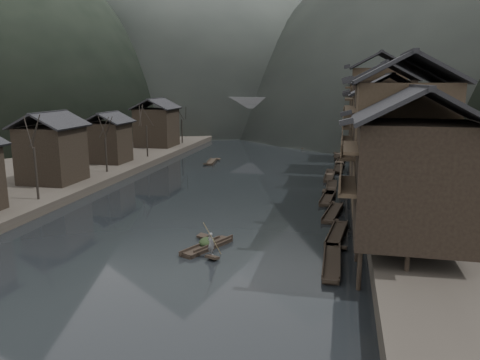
# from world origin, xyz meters

# --- Properties ---
(water) EXTENTS (300.00, 300.00, 0.00)m
(water) POSITION_xyz_m (0.00, 0.00, 0.00)
(water) COLOR black
(water) RESTS_ON ground
(left_bank) EXTENTS (40.00, 200.00, 1.20)m
(left_bank) POSITION_xyz_m (-35.00, 40.00, 0.60)
(left_bank) COLOR #2D2823
(left_bank) RESTS_ON ground
(stilt_houses) EXTENTS (9.00, 67.60, 16.79)m
(stilt_houses) POSITION_xyz_m (17.28, 19.43, 9.04)
(stilt_houses) COLOR black
(stilt_houses) RESTS_ON ground
(left_houses) EXTENTS (8.10, 53.20, 8.73)m
(left_houses) POSITION_xyz_m (-20.50, 20.12, 5.66)
(left_houses) COLOR black
(left_houses) RESTS_ON left_bank
(bare_trees) EXTENTS (3.81, 60.31, 7.62)m
(bare_trees) POSITION_xyz_m (-17.00, 13.80, 6.51)
(bare_trees) COLOR black
(bare_trees) RESTS_ON left_bank
(moored_sampans) EXTENTS (3.03, 68.18, 0.47)m
(moored_sampans) POSITION_xyz_m (12.08, 23.64, 0.20)
(moored_sampans) COLOR black
(moored_sampans) RESTS_ON water
(midriver_boats) EXTENTS (17.17, 35.96, 0.45)m
(midriver_boats) POSITION_xyz_m (1.31, 49.04, 0.20)
(midriver_boats) COLOR black
(midriver_boats) RESTS_ON water
(stone_bridge) EXTENTS (40.00, 6.00, 9.00)m
(stone_bridge) POSITION_xyz_m (-0.00, 72.00, 5.11)
(stone_bridge) COLOR #4C4C4F
(stone_bridge) RESTS_ON ground
(hero_sampan) EXTENTS (3.12, 5.31, 0.44)m
(hero_sampan) POSITION_xyz_m (2.98, -5.42, 0.20)
(hero_sampan) COLOR black
(hero_sampan) RESTS_ON water
(cargo_heap) EXTENTS (1.19, 1.56, 0.72)m
(cargo_heap) POSITION_xyz_m (2.88, -5.20, 0.80)
(cargo_heap) COLOR black
(cargo_heap) RESTS_ON hero_sampan
(boatman) EXTENTS (0.75, 0.68, 1.72)m
(boatman) POSITION_xyz_m (3.78, -7.14, 1.30)
(boatman) COLOR #5B5B5D
(boatman) RESTS_ON hero_sampan
(bamboo_pole) EXTENTS (0.94, 2.14, 3.37)m
(bamboo_pole) POSITION_xyz_m (3.98, -7.14, 3.84)
(bamboo_pole) COLOR #8C7A51
(bamboo_pole) RESTS_ON boatman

